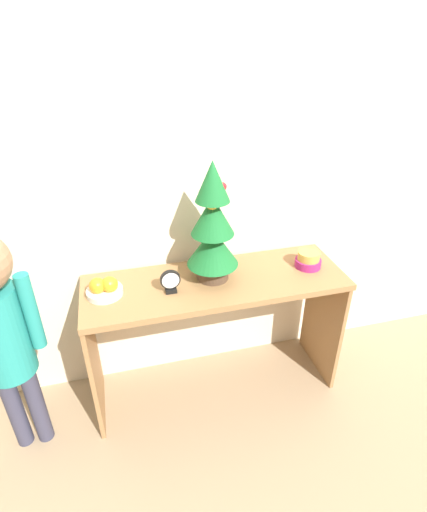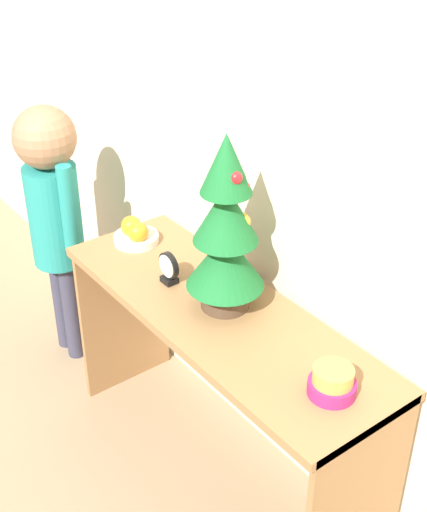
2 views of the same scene
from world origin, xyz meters
name	(u,v)px [view 1 (image 1 of 2)]	position (x,y,z in m)	size (l,w,h in m)	color
ground_plane	(226,414)	(0.00, 0.00, 0.00)	(12.00, 12.00, 0.00)	#997F60
back_wall	(202,147)	(0.00, 0.46, 1.25)	(7.00, 0.05, 2.50)	beige
console_table	(216,306)	(0.00, 0.21, 0.54)	(1.24, 0.41, 0.69)	olive
mini_tree	(213,226)	(-0.01, 0.23, 0.96)	(0.24, 0.24, 0.57)	#4C3828
fruit_bowl	(104,288)	(-0.51, 0.22, 0.73)	(0.16, 0.16, 0.09)	silver
singing_bowl	(308,260)	(0.47, 0.21, 0.73)	(0.13, 0.13, 0.08)	#9E2366
desk_clock	(170,282)	(-0.22, 0.17, 0.74)	(0.09, 0.04, 0.11)	black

